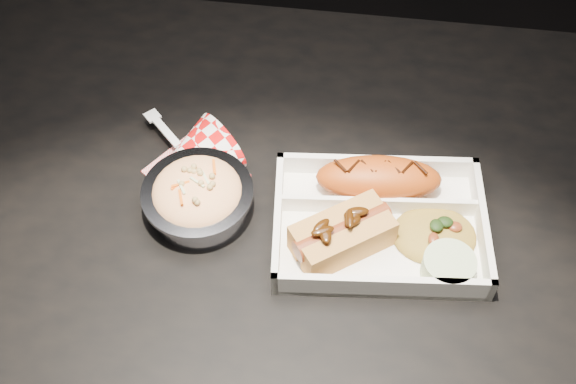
{
  "coord_description": "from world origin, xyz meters",
  "views": [
    {
      "loc": [
        0.07,
        -0.49,
        1.48
      ],
      "look_at": [
        0.0,
        0.0,
        0.81
      ],
      "focal_mm": 45.0,
      "sensor_mm": 36.0,
      "label": 1
    }
  ],
  "objects_px": {
    "fried_pastry": "(379,178)",
    "foil_coleslaw_cup": "(198,196)",
    "hotdog": "(342,233)",
    "dining_table": "(285,260)",
    "napkin_fork": "(189,160)",
    "food_tray": "(379,226)"
  },
  "relations": [
    {
      "from": "dining_table",
      "to": "hotdog",
      "type": "distance_m",
      "value": 0.15
    },
    {
      "from": "napkin_fork",
      "to": "fried_pastry",
      "type": "bearing_deg",
      "value": 42.96
    },
    {
      "from": "dining_table",
      "to": "fried_pastry",
      "type": "height_order",
      "value": "fried_pastry"
    },
    {
      "from": "dining_table",
      "to": "napkin_fork",
      "type": "distance_m",
      "value": 0.18
    },
    {
      "from": "food_tray",
      "to": "hotdog",
      "type": "distance_m",
      "value": 0.06
    },
    {
      "from": "hotdog",
      "to": "food_tray",
      "type": "bearing_deg",
      "value": 0.74
    },
    {
      "from": "fried_pastry",
      "to": "napkin_fork",
      "type": "xyz_separation_m",
      "value": [
        -0.24,
        0.01,
        -0.02
      ]
    },
    {
      "from": "hotdog",
      "to": "foil_coleslaw_cup",
      "type": "bearing_deg",
      "value": 133.73
    },
    {
      "from": "fried_pastry",
      "to": "hotdog",
      "type": "xyz_separation_m",
      "value": [
        -0.04,
        -0.09,
        0.0
      ]
    },
    {
      "from": "fried_pastry",
      "to": "foil_coleslaw_cup",
      "type": "bearing_deg",
      "value": -166.13
    },
    {
      "from": "dining_table",
      "to": "fried_pastry",
      "type": "distance_m",
      "value": 0.17
    },
    {
      "from": "dining_table",
      "to": "food_tray",
      "type": "relative_size",
      "value": 4.5
    },
    {
      "from": "fried_pastry",
      "to": "foil_coleslaw_cup",
      "type": "xyz_separation_m",
      "value": [
        -0.21,
        -0.05,
        -0.0
      ]
    },
    {
      "from": "dining_table",
      "to": "foil_coleslaw_cup",
      "type": "distance_m",
      "value": 0.16
    },
    {
      "from": "dining_table",
      "to": "napkin_fork",
      "type": "xyz_separation_m",
      "value": [
        -0.13,
        0.07,
        0.11
      ]
    },
    {
      "from": "fried_pastry",
      "to": "napkin_fork",
      "type": "relative_size",
      "value": 0.98
    },
    {
      "from": "napkin_fork",
      "to": "foil_coleslaw_cup",
      "type": "bearing_deg",
      "value": -22.08
    },
    {
      "from": "dining_table",
      "to": "foil_coleslaw_cup",
      "type": "height_order",
      "value": "foil_coleslaw_cup"
    },
    {
      "from": "dining_table",
      "to": "food_tray",
      "type": "distance_m",
      "value": 0.15
    },
    {
      "from": "dining_table",
      "to": "food_tray",
      "type": "bearing_deg",
      "value": 0.88
    },
    {
      "from": "dining_table",
      "to": "hotdog",
      "type": "relative_size",
      "value": 9.43
    },
    {
      "from": "foil_coleslaw_cup",
      "to": "napkin_fork",
      "type": "distance_m",
      "value": 0.07
    }
  ]
}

